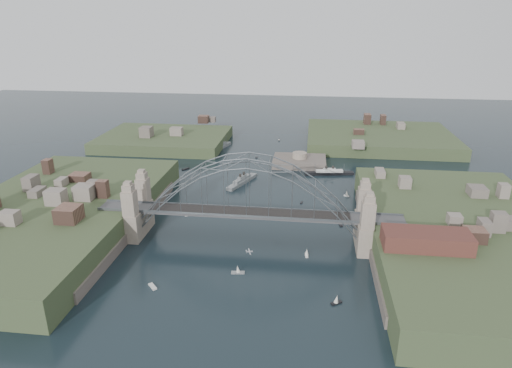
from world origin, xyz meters
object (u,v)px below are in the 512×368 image
object	(u,v)px
fort_island	(299,166)
naval_cruiser_near	(242,181)
bridge	(248,199)
ocean_liner	(329,173)
wharf_shed	(426,240)
naval_cruiser_far	(221,146)

from	to	relation	value
fort_island	naval_cruiser_near	size ratio (longest dim) A/B	1.20
bridge	ocean_liner	world-z (taller)	bridge
wharf_shed	naval_cruiser_near	xyz separation A→B (m)	(-52.62, 58.76, -9.13)
naval_cruiser_near	ocean_liner	bearing A→B (deg)	23.50
naval_cruiser_far	fort_island	bearing A→B (deg)	-29.36
bridge	wharf_shed	distance (m)	46.23
bridge	naval_cruiser_far	distance (m)	95.63
naval_cruiser_far	ocean_liner	xyz separation A→B (m)	(50.16, -32.29, -0.13)
naval_cruiser_far	ocean_liner	bearing A→B (deg)	-32.77
fort_island	ocean_liner	xyz separation A→B (m)	(12.23, -10.95, 1.07)
bridge	fort_island	bearing A→B (deg)	80.27
ocean_liner	fort_island	bearing A→B (deg)	138.17
wharf_shed	fort_island	bearing A→B (deg)	110.85
wharf_shed	ocean_liner	xyz separation A→B (m)	(-19.77, 73.05, -9.27)
naval_cruiser_far	bridge	bearing A→B (deg)	-74.16
fort_island	wharf_shed	xyz separation A→B (m)	(32.00, -84.00, 10.34)
naval_cruiser_near	naval_cruiser_far	world-z (taller)	naval_cruiser_near
naval_cruiser_near	naval_cruiser_far	xyz separation A→B (m)	(-17.30, 46.57, -0.01)
naval_cruiser_far	ocean_liner	distance (m)	59.65
bridge	wharf_shed	size ratio (longest dim) A/B	4.20
fort_island	bridge	bearing A→B (deg)	-99.73
naval_cruiser_near	ocean_liner	xyz separation A→B (m)	(32.86, 14.29, -0.13)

